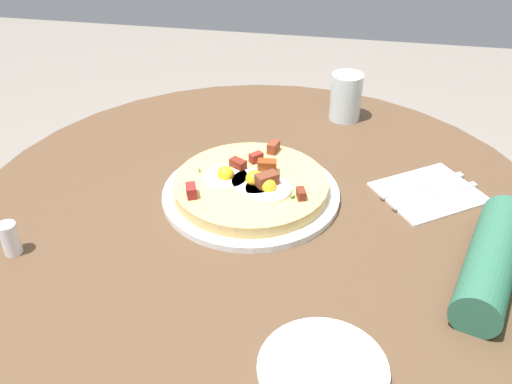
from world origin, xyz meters
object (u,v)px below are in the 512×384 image
Objects in this scene: fork at (423,185)px; knife at (435,196)px; salt_shaker at (10,239)px; pizza_plate at (251,194)px; dining_table at (261,280)px; bread_plate at (323,369)px; water_glass at (346,97)px; breakfast_pizza at (251,185)px.

fork is 1.00× the size of knife.
pizza_plate is at bearing -147.17° from salt_shaker.
bread_plate is at bearing 112.23° from dining_table.
water_glass reaches higher than fork.
breakfast_pizza is 1.51× the size of knife.
pizza_plate is 3.07× the size of water_glass.
pizza_plate reaches higher than knife.
salt_shaker is (0.66, 0.27, 0.02)m from knife.
salt_shaker is at bearing 28.00° from dining_table.
breakfast_pizza is 0.39m from bread_plate.
bread_plate is 0.51m from salt_shaker.
bread_plate is at bearing 113.93° from pizza_plate.
dining_table is 3.79× the size of breakfast_pizza.
fork reaches higher than dining_table.
knife is (-0.32, -0.05, 0.00)m from pizza_plate.
breakfast_pizza is at bearing -25.51° from knife.
dining_table is 0.40m from bread_plate.
pizza_plate reaches higher than dining_table.
breakfast_pizza reaches higher than fork.
dining_table is 0.36m from knife.
bread_plate is (-0.16, 0.36, -0.00)m from pizza_plate.
salt_shaker is (0.36, 0.19, 0.20)m from dining_table.
breakfast_pizza is 1.66× the size of bread_plate.
fork is 3.29× the size of salt_shaker.
fork is 0.04m from knife.
pizza_plate is 1.75× the size of knife.
water_glass is (-0.15, -0.34, 0.05)m from pizza_plate.
water_glass is (-0.12, -0.36, 0.23)m from dining_table.
dining_table is 5.74× the size of knife.
fork is (-0.30, -0.08, 0.00)m from pizza_plate.
water_glass reaches higher than knife.
fork is 1.76× the size of water_glass.
breakfast_pizza is at bearing -47.67° from dining_table.
dining_table is at bearing -13.73° from fork.
dining_table is at bearing -20.22° from knife.
knife is (-0.16, -0.41, 0.00)m from bread_plate.
knife is 3.29× the size of salt_shaker.
water_glass is at bearing -93.58° from fork.
bread_plate is 1.60× the size of water_glass.
dining_table is 18.88× the size of salt_shaker.
breakfast_pizza is at bearing 103.21° from pizza_plate.
water_glass is at bearing -108.62° from dining_table.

